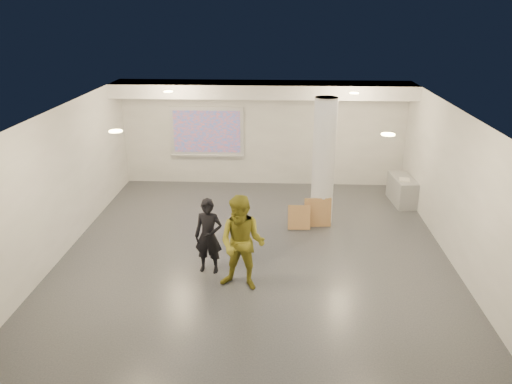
# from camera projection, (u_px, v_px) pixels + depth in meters

# --- Properties ---
(floor) EXTENTS (8.00, 9.00, 0.01)m
(floor) POSITION_uv_depth(u_px,v_px,m) (255.00, 254.00, 10.47)
(floor) COLOR #33353A
(floor) RESTS_ON ground
(ceiling) EXTENTS (8.00, 9.00, 0.01)m
(ceiling) POSITION_uv_depth(u_px,v_px,m) (255.00, 113.00, 9.42)
(ceiling) COLOR silver
(ceiling) RESTS_ON floor
(wall_back) EXTENTS (8.00, 0.01, 3.00)m
(wall_back) POSITION_uv_depth(u_px,v_px,m) (263.00, 133.00, 14.16)
(wall_back) COLOR beige
(wall_back) RESTS_ON floor
(wall_front) EXTENTS (8.00, 0.01, 3.00)m
(wall_front) POSITION_uv_depth(u_px,v_px,m) (235.00, 320.00, 5.74)
(wall_front) COLOR beige
(wall_front) RESTS_ON floor
(wall_left) EXTENTS (0.01, 9.00, 3.00)m
(wall_left) POSITION_uv_depth(u_px,v_px,m) (59.00, 184.00, 10.14)
(wall_left) COLOR beige
(wall_left) RESTS_ON floor
(wall_right) EXTENTS (0.01, 9.00, 3.00)m
(wall_right) POSITION_uv_depth(u_px,v_px,m) (459.00, 191.00, 9.76)
(wall_right) COLOR beige
(wall_right) RESTS_ON floor
(soffit_band) EXTENTS (8.00, 1.10, 0.36)m
(soffit_band) POSITION_uv_depth(u_px,v_px,m) (263.00, 90.00, 13.18)
(soffit_band) COLOR white
(soffit_band) RESTS_ON ceiling
(downlight_nw) EXTENTS (0.22, 0.22, 0.02)m
(downlight_nw) POSITION_uv_depth(u_px,v_px,m) (168.00, 92.00, 11.87)
(downlight_nw) COLOR #FFE688
(downlight_nw) RESTS_ON ceiling
(downlight_ne) EXTENTS (0.22, 0.22, 0.02)m
(downlight_ne) POSITION_uv_depth(u_px,v_px,m) (354.00, 93.00, 11.67)
(downlight_ne) COLOR #FFE688
(downlight_ne) RESTS_ON ceiling
(downlight_sw) EXTENTS (0.22, 0.22, 0.02)m
(downlight_sw) POSITION_uv_depth(u_px,v_px,m) (116.00, 131.00, 8.13)
(downlight_sw) COLOR #FFE688
(downlight_sw) RESTS_ON ceiling
(downlight_se) EXTENTS (0.22, 0.22, 0.02)m
(downlight_se) POSITION_uv_depth(u_px,v_px,m) (388.00, 134.00, 7.92)
(downlight_se) COLOR #FFE688
(downlight_se) RESTS_ON ceiling
(column) EXTENTS (0.52, 0.52, 3.00)m
(column) POSITION_uv_depth(u_px,v_px,m) (324.00, 162.00, 11.56)
(column) COLOR silver
(column) RESTS_ON floor
(projection_screen) EXTENTS (2.10, 0.13, 1.42)m
(projection_screen) POSITION_uv_depth(u_px,v_px,m) (207.00, 132.00, 14.18)
(projection_screen) COLOR silver
(projection_screen) RESTS_ON wall_back
(credenza) EXTENTS (0.60, 1.23, 0.69)m
(credenza) POSITION_uv_depth(u_px,v_px,m) (402.00, 190.00, 13.11)
(credenza) COLOR gray
(credenza) RESTS_ON floor
(papers_stack) EXTENTS (0.31, 0.37, 0.02)m
(papers_stack) POSITION_uv_depth(u_px,v_px,m) (404.00, 180.00, 12.82)
(papers_stack) COLOR silver
(papers_stack) RESTS_ON credenza
(cardboard_back) EXTENTS (0.64, 0.19, 0.69)m
(cardboard_back) POSITION_uv_depth(u_px,v_px,m) (318.00, 212.00, 11.71)
(cardboard_back) COLOR #9F7444
(cardboard_back) RESTS_ON floor
(cardboard_front) EXTENTS (0.52, 0.23, 0.56)m
(cardboard_front) POSITION_uv_depth(u_px,v_px,m) (299.00, 217.00, 11.59)
(cardboard_front) COLOR #9F7444
(cardboard_front) RESTS_ON floor
(woman) EXTENTS (0.59, 0.43, 1.50)m
(woman) POSITION_uv_depth(u_px,v_px,m) (209.00, 236.00, 9.57)
(woman) COLOR black
(woman) RESTS_ON floor
(man) EXTENTS (1.01, 0.87, 1.79)m
(man) POSITION_uv_depth(u_px,v_px,m) (242.00, 243.00, 8.95)
(man) COLOR olive
(man) RESTS_ON floor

